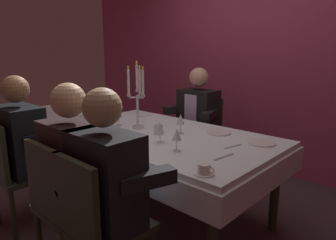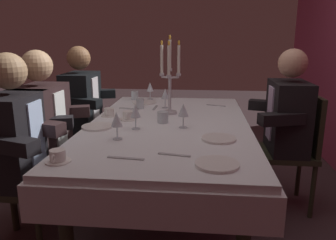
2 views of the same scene
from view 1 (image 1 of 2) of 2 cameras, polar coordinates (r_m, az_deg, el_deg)
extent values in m
plane|color=#413032|center=(2.88, -1.07, -16.80)|extent=(12.00, 12.00, 0.00)
cube|color=#A03855|center=(3.88, 16.47, 11.22)|extent=(6.00, 0.12, 2.70)
cube|color=white|center=(2.60, -1.14, -2.90)|extent=(1.90, 1.10, 0.04)
cube|color=white|center=(2.64, -1.13, -5.20)|extent=(1.94, 1.14, 0.18)
cylinder|color=#2D2E1E|center=(3.11, -18.03, -8.08)|extent=(0.07, 0.07, 0.70)
cylinder|color=#2D2E1E|center=(1.97, 8.23, -20.49)|extent=(0.07, 0.07, 0.70)
cylinder|color=#2D2E1E|center=(3.57, -5.92, -4.75)|extent=(0.07, 0.07, 0.70)
cylinder|color=#2D2E1E|center=(2.64, 19.19, -11.98)|extent=(0.07, 0.07, 0.70)
cylinder|color=silver|center=(2.78, -5.57, -1.30)|extent=(0.11, 0.11, 0.02)
cylinder|color=silver|center=(2.75, -5.64, 1.73)|extent=(0.02, 0.02, 0.28)
cylinder|color=silver|center=(2.72, -5.72, 5.46)|extent=(0.04, 0.04, 0.02)
cylinder|color=white|center=(2.71, -5.77, 7.88)|extent=(0.02, 0.02, 0.21)
ellipsoid|color=yellow|center=(2.70, -5.83, 10.47)|extent=(0.02, 0.02, 0.03)
cylinder|color=silver|center=(2.70, -5.16, 4.13)|extent=(0.08, 0.01, 0.01)
cylinder|color=silver|center=(2.67, -4.63, 4.47)|extent=(0.04, 0.04, 0.02)
cylinder|color=white|center=(2.65, -4.67, 6.94)|extent=(0.02, 0.02, 0.21)
ellipsoid|color=yellow|center=(2.64, -4.72, 9.57)|extent=(0.02, 0.02, 0.03)
cylinder|color=silver|center=(2.76, -5.44, 4.32)|extent=(0.05, 0.07, 0.01)
cylinder|color=silver|center=(2.79, -5.21, 4.84)|extent=(0.04, 0.04, 0.02)
cylinder|color=white|center=(2.78, -5.26, 7.20)|extent=(0.02, 0.02, 0.21)
ellipsoid|color=yellow|center=(2.77, -5.31, 9.71)|extent=(0.02, 0.02, 0.03)
cylinder|color=silver|center=(2.72, -6.47, 4.17)|extent=(0.05, 0.07, 0.01)
cylinder|color=silver|center=(2.71, -7.26, 4.54)|extent=(0.04, 0.04, 0.02)
cylinder|color=white|center=(2.70, -7.33, 6.97)|extent=(0.02, 0.02, 0.21)
ellipsoid|color=yellow|center=(2.69, -7.40, 9.56)|extent=(0.02, 0.02, 0.03)
cylinder|color=white|center=(2.18, -6.40, -5.44)|extent=(0.20, 0.20, 0.01)
cylinder|color=white|center=(2.63, 9.38, -2.30)|extent=(0.20, 0.20, 0.01)
cylinder|color=white|center=(2.93, -14.54, -0.99)|extent=(0.22, 0.22, 0.01)
cylinder|color=white|center=(2.42, 16.90, -4.05)|extent=(0.21, 0.21, 0.01)
cylinder|color=silver|center=(3.09, -15.85, -0.45)|extent=(0.06, 0.06, 0.00)
cylinder|color=silver|center=(3.08, -15.89, 0.26)|extent=(0.01, 0.01, 0.07)
cone|color=silver|center=(3.06, -15.98, 1.72)|extent=(0.07, 0.07, 0.08)
cylinder|color=silver|center=(2.15, 1.60, -5.72)|extent=(0.06, 0.06, 0.00)
cylinder|color=silver|center=(2.14, 1.61, -4.72)|extent=(0.01, 0.01, 0.07)
cone|color=silver|center=(2.12, 1.62, -2.65)|extent=(0.07, 0.07, 0.08)
cylinder|color=maroon|center=(2.12, 1.62, -3.29)|extent=(0.04, 0.04, 0.03)
cylinder|color=silver|center=(2.60, 2.29, -2.43)|extent=(0.06, 0.06, 0.00)
cylinder|color=silver|center=(2.59, 2.30, -1.59)|extent=(0.01, 0.01, 0.07)
cone|color=silver|center=(2.57, 2.32, 0.14)|extent=(0.07, 0.07, 0.08)
cylinder|color=#E0D172|center=(2.58, 2.31, -0.40)|extent=(0.04, 0.04, 0.03)
cylinder|color=silver|center=(2.34, -1.47, -4.14)|extent=(0.06, 0.06, 0.00)
cylinder|color=silver|center=(2.33, -1.48, -3.22)|extent=(0.01, 0.01, 0.07)
cone|color=silver|center=(2.31, -1.49, -1.31)|extent=(0.07, 0.07, 0.08)
cylinder|color=#E0D172|center=(2.32, -1.49, -1.90)|extent=(0.04, 0.04, 0.03)
cylinder|color=silver|center=(2.89, -9.02, -0.99)|extent=(0.06, 0.06, 0.00)
cylinder|color=silver|center=(2.89, -9.05, -0.23)|extent=(0.01, 0.01, 0.07)
cone|color=silver|center=(2.87, -9.10, 1.33)|extent=(0.07, 0.07, 0.08)
cylinder|color=#E0D172|center=(2.87, -9.08, 0.85)|extent=(0.04, 0.04, 0.03)
cylinder|color=silver|center=(2.74, -11.96, -1.05)|extent=(0.06, 0.06, 0.08)
cylinder|color=silver|center=(2.56, -1.85, -1.78)|extent=(0.08, 0.08, 0.08)
cylinder|color=silver|center=(2.99, -18.03, -0.24)|extent=(0.07, 0.07, 0.08)
cylinder|color=white|center=(2.45, -7.20, -3.49)|extent=(0.12, 0.12, 0.01)
cylinder|color=white|center=(2.44, -7.22, -2.80)|extent=(0.08, 0.08, 0.05)
torus|color=white|center=(2.40, -6.45, -2.96)|extent=(0.04, 0.01, 0.04)
cylinder|color=white|center=(1.79, 6.64, -9.79)|extent=(0.12, 0.12, 0.01)
cylinder|color=white|center=(1.77, 6.67, -8.88)|extent=(0.08, 0.08, 0.05)
torus|color=white|center=(1.75, 8.01, -9.18)|extent=(0.04, 0.01, 0.04)
cylinder|color=white|center=(2.42, -11.60, -3.83)|extent=(0.12, 0.12, 0.01)
cylinder|color=white|center=(2.41, -11.63, -3.13)|extent=(0.08, 0.08, 0.05)
torus|color=white|center=(2.37, -10.93, -3.30)|extent=(0.04, 0.01, 0.04)
cube|color=#B7B7BC|center=(2.68, -13.11, -2.29)|extent=(0.04, 0.17, 0.01)
cube|color=#B7B7BC|center=(2.29, 11.98, -4.79)|extent=(0.05, 0.17, 0.01)
cube|color=#B7B7BC|center=(3.26, -4.50, 0.71)|extent=(0.07, 0.17, 0.01)
cube|color=#B7B7BC|center=(2.84, -10.24, -1.29)|extent=(0.17, 0.02, 0.01)
cube|color=#B7B7BC|center=(2.07, 10.27, -6.70)|extent=(0.04, 0.19, 0.01)
cylinder|color=#2D2E1E|center=(2.80, -19.59, -13.73)|extent=(0.04, 0.04, 0.42)
cylinder|color=#2D2E1E|center=(3.10, -22.77, -11.35)|extent=(0.04, 0.04, 0.42)
cylinder|color=#2D2E1E|center=(2.68, -26.65, -15.67)|extent=(0.04, 0.04, 0.42)
cube|color=#2D2E1E|center=(2.79, -24.99, -9.10)|extent=(0.42, 0.42, 0.04)
cube|color=black|center=(2.70, -25.58, -3.38)|extent=(0.42, 0.26, 0.54)
cube|color=white|center=(2.75, -23.04, -2.25)|extent=(0.16, 0.01, 0.40)
sphere|color=#9D7049|center=(2.63, -26.43, 5.14)|extent=(0.21, 0.21, 0.21)
cube|color=black|center=(2.54, -21.71, -3.11)|extent=(0.19, 0.34, 0.08)
cube|color=black|center=(2.93, -25.46, -1.38)|extent=(0.19, 0.34, 0.08)
cylinder|color=#2D2E1E|center=(3.55, 1.29, -7.16)|extent=(0.04, 0.04, 0.42)
cylinder|color=#2D2E1E|center=(3.34, 5.96, -8.56)|extent=(0.04, 0.04, 0.42)
cylinder|color=#2D2E1E|center=(3.82, 4.90, -5.77)|extent=(0.04, 0.04, 0.42)
cylinder|color=#2D2E1E|center=(3.62, 9.42, -6.96)|extent=(0.04, 0.04, 0.42)
cube|color=#2D2E1E|center=(3.51, 5.47, -3.54)|extent=(0.42, 0.42, 0.04)
cube|color=#2D2E1E|center=(3.60, 7.40, 0.77)|extent=(0.38, 0.04, 0.44)
cube|color=black|center=(3.44, 5.58, 1.10)|extent=(0.42, 0.26, 0.54)
cube|color=#C2ABCF|center=(3.33, 4.17, 1.26)|extent=(0.16, 0.01, 0.40)
sphere|color=#D9A281|center=(3.38, 5.73, 7.84)|extent=(0.21, 0.21, 0.21)
cube|color=black|center=(3.49, 1.72, 2.01)|extent=(0.19, 0.34, 0.08)
cube|color=black|center=(3.22, 7.62, 0.98)|extent=(0.19, 0.34, 0.08)
cylinder|color=#2D2E1E|center=(2.21, -9.38, -20.73)|extent=(0.04, 0.04, 0.42)
cylinder|color=#2D2E1E|center=(2.47, -14.77, -17.17)|extent=(0.04, 0.04, 0.42)
cylinder|color=#2D2E1E|center=(2.33, -22.70, -19.75)|extent=(0.04, 0.04, 0.42)
cube|color=#2D2E1E|center=(2.14, -16.63, -15.18)|extent=(0.42, 0.42, 0.04)
cube|color=#2D2E1E|center=(1.96, -21.92, -10.51)|extent=(0.38, 0.04, 0.44)
cube|color=#2F1F20|center=(2.02, -17.16, -7.90)|extent=(0.42, 0.26, 0.54)
cube|color=white|center=(2.08, -13.99, -6.27)|extent=(0.16, 0.01, 0.40)
sphere|color=#D9AE7F|center=(1.92, -17.96, 3.47)|extent=(0.21, 0.21, 0.21)
cube|color=#2F1F20|center=(1.89, -11.19, -7.82)|extent=(0.19, 0.34, 0.08)
cube|color=#2F1F20|center=(2.24, -17.87, -4.85)|extent=(0.19, 0.34, 0.08)
cylinder|color=#2D2E1E|center=(2.22, -9.70, -20.53)|extent=(0.04, 0.04, 0.42)
cube|color=#2D2E1E|center=(1.89, -11.02, -18.93)|extent=(0.42, 0.42, 0.04)
cube|color=#2D2E1E|center=(1.69, -16.75, -14.08)|extent=(0.38, 0.04, 0.44)
cube|color=black|center=(1.76, -11.43, -10.84)|extent=(0.42, 0.26, 0.54)
cube|color=#ABC6EA|center=(1.82, -7.99, -8.82)|extent=(0.16, 0.01, 0.40)
sphere|color=tan|center=(1.64, -12.06, 2.26)|extent=(0.21, 0.21, 0.21)
cube|color=black|center=(1.64, -4.00, -10.84)|extent=(0.19, 0.34, 0.08)
cube|color=black|center=(1.96, -12.90, -7.07)|extent=(0.19, 0.34, 0.08)
camera|label=2|loc=(2.07, 56.21, 4.55)|focal=35.30mm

